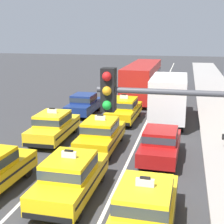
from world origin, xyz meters
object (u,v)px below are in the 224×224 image
at_px(sedan_center_fifth, 151,76).
at_px(taxi_center_third, 124,109).
at_px(traffic_light_pole, 200,171).
at_px(taxi_center_nearest, 71,176).
at_px(sedan_left_third, 84,103).
at_px(bus_center_fourth, 143,79).
at_px(box_truck_right_third, 169,97).
at_px(taxi_center_second, 101,134).
at_px(taxi_left_second, 53,126).
at_px(taxi_right_nearest, 145,208).
at_px(sedan_right_second, 160,143).

bearing_deg(sedan_center_fifth, taxi_center_third, -89.67).
distance_m(sedan_center_fifth, traffic_light_pole, 35.01).
bearing_deg(taxi_center_nearest, sedan_left_third, 105.41).
height_order(bus_center_fourth, box_truck_right_third, box_truck_right_third).
xyz_separation_m(taxi_center_second, bus_center_fourth, (0.24, 14.81, 0.94)).
xyz_separation_m(taxi_left_second, sedan_center_fifth, (3.12, 23.07, -0.03)).
distance_m(taxi_right_nearest, box_truck_right_third, 13.60).
bearing_deg(taxi_center_second, bus_center_fourth, 89.05).
bearing_deg(traffic_light_pole, sedan_center_fifth, 97.54).
xyz_separation_m(taxi_center_nearest, sedan_center_fifth, (-0.18, 29.28, -0.03)).
distance_m(taxi_left_second, box_truck_right_third, 8.52).
xyz_separation_m(sedan_left_third, taxi_center_third, (3.36, -1.27, 0.03)).
height_order(bus_center_fourth, sedan_right_second, bus_center_fourth).
distance_m(taxi_left_second, taxi_right_nearest, 10.10).
relative_size(box_truck_right_third, traffic_light_pole, 1.25).
xyz_separation_m(taxi_center_third, sedan_center_fifth, (-0.10, 18.07, -0.03)).
relative_size(taxi_center_second, taxi_right_nearest, 0.99).
height_order(sedan_left_third, taxi_right_nearest, taxi_right_nearest).
height_order(taxi_center_third, sedan_right_second, taxi_center_third).
bearing_deg(sedan_left_third, bus_center_fourth, 65.72).
bearing_deg(taxi_left_second, sedan_left_third, 91.27).
relative_size(sedan_left_third, sedan_center_fifth, 0.99).
distance_m(taxi_left_second, taxi_center_nearest, 7.03).
distance_m(taxi_left_second, bus_center_fourth, 14.36).
distance_m(sedan_left_third, box_truck_right_third, 6.51).
height_order(taxi_center_third, traffic_light_pole, traffic_light_pole).
height_order(sedan_left_third, taxi_center_third, taxi_center_third).
xyz_separation_m(taxi_center_third, box_truck_right_third, (3.05, 0.69, 0.90)).
relative_size(taxi_center_nearest, taxi_right_nearest, 1.00).
distance_m(bus_center_fourth, sedan_center_fifth, 9.19).
bearing_deg(taxi_right_nearest, sedan_right_second, 90.27).
distance_m(taxi_left_second, sedan_left_third, 6.28).
bearing_deg(taxi_center_second, box_truck_right_third, 64.02).
bearing_deg(sedan_left_third, sedan_right_second, -50.72).
bearing_deg(taxi_right_nearest, taxi_center_second, 114.96).
bearing_deg(taxi_center_nearest, sedan_right_second, 56.98).
height_order(bus_center_fourth, traffic_light_pole, traffic_light_pole).
relative_size(bus_center_fourth, box_truck_right_third, 1.61).
relative_size(taxi_right_nearest, box_truck_right_third, 0.66).
xyz_separation_m(taxi_center_third, taxi_right_nearest, (3.11, -12.87, 0.00)).
bearing_deg(sedan_left_third, taxi_center_second, -65.80).
xyz_separation_m(sedan_center_fifth, traffic_light_pole, (4.58, -34.58, 2.97)).
bearing_deg(taxi_right_nearest, taxi_left_second, 128.82).
height_order(taxi_left_second, taxi_center_nearest, same).
bearing_deg(taxi_center_nearest, taxi_left_second, 117.99).
xyz_separation_m(taxi_center_nearest, bus_center_fourth, (0.02, 20.15, 0.94)).
bearing_deg(sedan_left_third, traffic_light_pole, -66.23).
bearing_deg(sedan_center_fifth, traffic_light_pole, -82.46).
height_order(taxi_center_second, box_truck_right_third, box_truck_right_third).
height_order(taxi_left_second, traffic_light_pole, traffic_light_pole).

